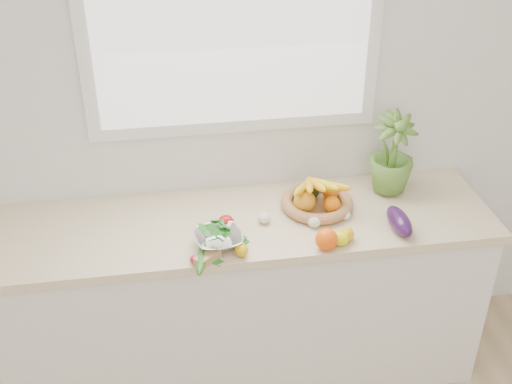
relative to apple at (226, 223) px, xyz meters
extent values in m
cube|color=white|center=(0.09, 0.37, 0.41)|extent=(4.50, 0.02, 2.70)
cube|color=silver|center=(0.09, 0.07, -0.51)|extent=(2.20, 0.58, 0.86)
cube|color=beige|center=(0.09, 0.07, -0.06)|extent=(2.24, 0.62, 0.04)
cube|color=white|center=(0.09, 0.36, 0.81)|extent=(1.30, 0.03, 1.10)
cube|color=white|center=(0.09, 0.34, 0.81)|extent=(1.18, 0.01, 0.98)
sphere|color=#FF5508|center=(0.39, -0.20, 0.01)|extent=(0.11, 0.11, 0.09)
ellipsoid|color=#E1A50C|center=(0.04, -0.19, -0.01)|extent=(0.06, 0.08, 0.05)
ellipsoid|color=#EBAA0C|center=(0.49, -0.16, -0.01)|extent=(0.09, 0.09, 0.06)
ellipsoid|color=yellow|center=(0.46, -0.18, -0.01)|extent=(0.10, 0.10, 0.06)
sphere|color=#B6110E|center=(0.00, 0.00, 0.00)|extent=(0.08, 0.08, 0.07)
cube|color=tan|center=(-0.10, -0.21, -0.02)|extent=(0.12, 0.11, 0.04)
ellipsoid|color=silver|center=(0.17, 0.03, -0.01)|extent=(0.07, 0.07, 0.05)
ellipsoid|color=white|center=(0.53, 0.00, -0.02)|extent=(0.06, 0.06, 0.04)
ellipsoid|color=white|center=(0.38, -0.03, -0.01)|extent=(0.08, 0.08, 0.05)
ellipsoid|color=#2D103E|center=(0.74, -0.11, 0.01)|extent=(0.09, 0.22, 0.09)
ellipsoid|color=#295E1B|center=(-0.12, -0.21, -0.02)|extent=(0.08, 0.23, 0.04)
sphere|color=red|center=(-0.15, -0.21, -0.02)|extent=(0.05, 0.05, 0.04)
imported|color=#56832F|center=(0.80, 0.20, 0.17)|extent=(0.25, 0.25, 0.38)
cylinder|color=tan|center=(0.43, 0.11, -0.03)|extent=(0.31, 0.31, 0.01)
torus|color=tan|center=(0.43, 0.11, -0.01)|extent=(0.37, 0.37, 0.05)
sphere|color=orange|center=(0.37, 0.08, 0.02)|extent=(0.11, 0.11, 0.10)
sphere|color=orange|center=(0.49, 0.06, 0.01)|extent=(0.08, 0.08, 0.08)
sphere|color=orange|center=(0.51, 0.16, 0.01)|extent=(0.08, 0.08, 0.07)
ellipsoid|color=#203015|center=(0.42, 0.18, 0.03)|extent=(0.09, 0.09, 0.10)
ellipsoid|color=gold|center=(0.36, 0.10, 0.08)|extent=(0.15, 0.21, 0.09)
ellipsoid|color=#EDB213|center=(0.39, 0.11, 0.09)|extent=(0.08, 0.22, 0.09)
ellipsoid|color=#FFB115|center=(0.42, 0.10, 0.10)|extent=(0.06, 0.22, 0.09)
ellipsoid|color=yellow|center=(0.45, 0.11, 0.09)|extent=(0.13, 0.22, 0.09)
ellipsoid|color=#F8B014|center=(0.49, 0.10, 0.08)|extent=(0.18, 0.18, 0.09)
cylinder|color=silver|center=(-0.04, -0.11, -0.03)|extent=(0.09, 0.09, 0.02)
imported|color=white|center=(-0.04, -0.11, 0.00)|extent=(0.22, 0.22, 0.05)
ellipsoid|color=#266619|center=(-0.04, -0.11, 0.04)|extent=(0.16, 0.16, 0.06)
camera|label=1|loc=(-0.24, -2.28, 1.55)|focal=45.00mm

